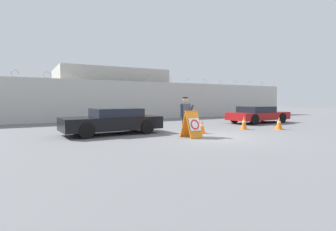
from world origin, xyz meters
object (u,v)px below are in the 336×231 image
(traffic_cone_near, at_px, (244,123))
(traffic_cone_mid, at_px, (202,126))
(security_guard, at_px, (185,114))
(parked_car_front_coupe, at_px, (113,121))
(traffic_cone_far, at_px, (279,123))
(parked_car_far_side, at_px, (258,114))
(barricade_sign, at_px, (192,124))

(traffic_cone_near, xyz_separation_m, traffic_cone_mid, (-3.09, -0.29, -0.03))
(security_guard, distance_m, parked_car_front_coupe, 3.51)
(security_guard, relative_size, traffic_cone_far, 2.52)
(traffic_cone_far, height_order, parked_car_far_side, parked_car_far_side)
(traffic_cone_mid, xyz_separation_m, traffic_cone_far, (4.73, -0.70, 0.01))
(barricade_sign, bearing_deg, parked_car_front_coupe, 128.62)
(barricade_sign, distance_m, traffic_cone_mid, 1.60)
(security_guard, xyz_separation_m, traffic_cone_near, (4.35, 0.75, -0.61))
(barricade_sign, relative_size, parked_car_front_coupe, 0.25)
(barricade_sign, distance_m, traffic_cone_far, 5.99)
(traffic_cone_mid, height_order, parked_car_front_coupe, parked_car_front_coupe)
(traffic_cone_mid, relative_size, traffic_cone_far, 0.98)
(barricade_sign, height_order, parked_car_front_coupe, parked_car_front_coupe)
(security_guard, bearing_deg, traffic_cone_mid, 10.99)
(traffic_cone_mid, bearing_deg, barricade_sign, -142.05)
(parked_car_front_coupe, bearing_deg, traffic_cone_mid, 151.31)
(security_guard, height_order, traffic_cone_near, security_guard)
(traffic_cone_near, xyz_separation_m, traffic_cone_far, (1.64, -0.99, -0.03))
(security_guard, distance_m, parked_car_far_side, 8.74)
(traffic_cone_near, bearing_deg, traffic_cone_far, -30.94)
(security_guard, height_order, parked_car_front_coupe, security_guard)
(traffic_cone_far, xyz_separation_m, parked_car_front_coupe, (-8.60, 2.56, 0.28))
(barricade_sign, bearing_deg, parked_car_far_side, 20.22)
(barricade_sign, height_order, traffic_cone_near, barricade_sign)
(traffic_cone_far, bearing_deg, parked_car_front_coupe, 163.41)
(barricade_sign, bearing_deg, traffic_cone_far, -1.55)
(barricade_sign, relative_size, traffic_cone_near, 1.55)
(traffic_cone_mid, bearing_deg, traffic_cone_far, -8.41)
(traffic_cone_near, bearing_deg, security_guard, -170.27)
(security_guard, relative_size, traffic_cone_mid, 2.56)
(barricade_sign, xyz_separation_m, parked_car_front_coupe, (-2.62, 2.84, 0.05))
(traffic_cone_mid, distance_m, traffic_cone_far, 4.78)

